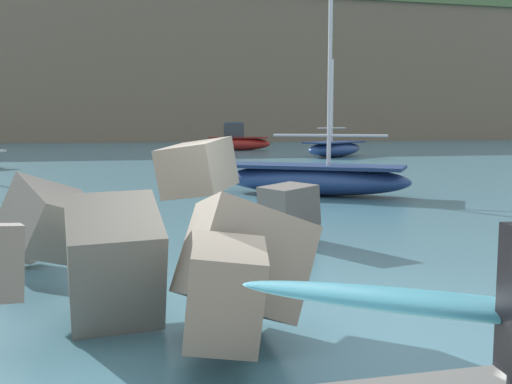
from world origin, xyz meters
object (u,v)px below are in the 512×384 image
(boat_near_left, at_px, (315,178))
(boat_mid_left, at_px, (335,148))
(boat_near_centre, at_px, (238,141))
(mooring_buoy_inner, at_px, (327,171))

(boat_near_left, distance_m, boat_mid_left, 21.82)
(boat_near_centre, height_order, boat_mid_left, boat_mid_left)
(boat_near_centre, bearing_deg, boat_near_left, -97.65)
(boat_near_centre, distance_m, mooring_buoy_inner, 25.25)
(boat_near_left, relative_size, boat_mid_left, 1.05)
(boat_mid_left, distance_m, mooring_buoy_inner, 15.29)
(boat_near_centre, bearing_deg, boat_mid_left, -68.99)
(boat_near_left, xyz_separation_m, boat_mid_left, (8.43, 20.12, 0.04))
(boat_near_centre, xyz_separation_m, boat_mid_left, (4.25, -11.06, -0.20))
(boat_near_centre, bearing_deg, mooring_buoy_inner, -93.53)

